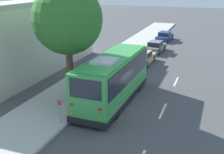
{
  "coord_description": "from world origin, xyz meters",
  "views": [
    {
      "loc": [
        -16.28,
        -5.74,
        7.98
      ],
      "look_at": [
        2.05,
        1.03,
        1.3
      ],
      "focal_mm": 45.0,
      "sensor_mm": 36.0,
      "label": 1
    }
  ],
  "objects_px": {
    "parked_sedan_tan": "(143,58)",
    "parked_sedan_gray": "(155,47)",
    "street_tree": "(68,14)",
    "sign_post_far": "(76,100)",
    "shuttle_bus": "(114,77)",
    "parked_sedan_blue": "(165,36)",
    "sign_post_near": "(60,112)"
  },
  "relations": [
    {
      "from": "parked_sedan_tan",
      "to": "parked_sedan_blue",
      "type": "height_order",
      "value": "parked_sedan_tan"
    },
    {
      "from": "parked_sedan_tan",
      "to": "parked_sedan_gray",
      "type": "height_order",
      "value": "same"
    },
    {
      "from": "parked_sedan_gray",
      "to": "street_tree",
      "type": "distance_m",
      "value": 16.85
    },
    {
      "from": "parked_sedan_gray",
      "to": "street_tree",
      "type": "relative_size",
      "value": 0.5
    },
    {
      "from": "parked_sedan_tan",
      "to": "parked_sedan_blue",
      "type": "distance_m",
      "value": 12.69
    },
    {
      "from": "parked_sedan_blue",
      "to": "shuttle_bus",
      "type": "bearing_deg",
      "value": -174.31
    },
    {
      "from": "shuttle_bus",
      "to": "parked_sedan_tan",
      "type": "distance_m",
      "value": 9.96
    },
    {
      "from": "shuttle_bus",
      "to": "parked_sedan_gray",
      "type": "distance_m",
      "value": 15.39
    },
    {
      "from": "sign_post_far",
      "to": "sign_post_near",
      "type": "bearing_deg",
      "value": 180.0
    },
    {
      "from": "parked_sedan_tan",
      "to": "shuttle_bus",
      "type": "bearing_deg",
      "value": -175.0
    },
    {
      "from": "shuttle_bus",
      "to": "street_tree",
      "type": "relative_size",
      "value": 1.03
    },
    {
      "from": "shuttle_bus",
      "to": "street_tree",
      "type": "distance_m",
      "value": 5.12
    },
    {
      "from": "street_tree",
      "to": "sign_post_near",
      "type": "xyz_separation_m",
      "value": [
        -3.99,
        -1.36,
        -5.03
      ]
    },
    {
      "from": "sign_post_far",
      "to": "parked_sedan_blue",
      "type": "bearing_deg",
      "value": -2.76
    },
    {
      "from": "parked_sedan_blue",
      "to": "street_tree",
      "type": "height_order",
      "value": "street_tree"
    },
    {
      "from": "parked_sedan_gray",
      "to": "parked_sedan_blue",
      "type": "height_order",
      "value": "parked_sedan_gray"
    },
    {
      "from": "parked_sedan_gray",
      "to": "street_tree",
      "type": "bearing_deg",
      "value": 174.78
    },
    {
      "from": "shuttle_bus",
      "to": "parked_sedan_blue",
      "type": "height_order",
      "value": "shuttle_bus"
    },
    {
      "from": "parked_sedan_gray",
      "to": "sign_post_far",
      "type": "relative_size",
      "value": 3.39
    },
    {
      "from": "parked_sedan_tan",
      "to": "parked_sedan_gray",
      "type": "distance_m",
      "value": 5.46
    },
    {
      "from": "sign_post_near",
      "to": "parked_sedan_blue",
      "type": "bearing_deg",
      "value": -2.56
    },
    {
      "from": "parked_sedan_tan",
      "to": "parked_sedan_blue",
      "type": "bearing_deg",
      "value": 2.94
    },
    {
      "from": "parked_sedan_blue",
      "to": "sign_post_far",
      "type": "xyz_separation_m",
      "value": [
        -24.92,
        1.2,
        0.19
      ]
    },
    {
      "from": "parked_sedan_tan",
      "to": "sign_post_far",
      "type": "height_order",
      "value": "sign_post_far"
    },
    {
      "from": "parked_sedan_blue",
      "to": "sign_post_near",
      "type": "distance_m",
      "value": 26.99
    },
    {
      "from": "parked_sedan_gray",
      "to": "street_tree",
      "type": "height_order",
      "value": "street_tree"
    },
    {
      "from": "street_tree",
      "to": "parked_sedan_gray",
      "type": "bearing_deg",
      "value": -9.94
    },
    {
      "from": "parked_sedan_blue",
      "to": "sign_post_far",
      "type": "relative_size",
      "value": 3.55
    },
    {
      "from": "parked_sedan_gray",
      "to": "parked_sedan_blue",
      "type": "distance_m",
      "value": 7.23
    },
    {
      "from": "shuttle_bus",
      "to": "parked_sedan_blue",
      "type": "distance_m",
      "value": 22.6
    },
    {
      "from": "sign_post_near",
      "to": "parked_sedan_tan",
      "type": "bearing_deg",
      "value": -5.11
    },
    {
      "from": "street_tree",
      "to": "sign_post_far",
      "type": "relative_size",
      "value": 6.83
    }
  ]
}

